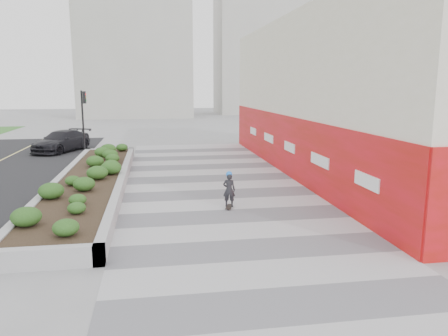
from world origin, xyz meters
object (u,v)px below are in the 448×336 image
(traffic_signal_near, at_px, (84,113))
(skateboarder, at_px, (229,190))
(planter, at_px, (91,179))
(car_dark, at_px, (61,141))

(traffic_signal_near, distance_m, skateboarder, 16.50)
(planter, xyz_separation_m, traffic_signal_near, (-1.73, 10.50, 2.34))
(traffic_signal_near, relative_size, skateboarder, 2.99)
(traffic_signal_near, height_order, car_dark, traffic_signal_near)
(planter, bearing_deg, traffic_signal_near, 99.35)
(traffic_signal_near, bearing_deg, planter, -80.65)
(car_dark, bearing_deg, planter, -49.15)
(skateboarder, relative_size, car_dark, 0.28)
(planter, relative_size, traffic_signal_near, 4.29)
(planter, height_order, car_dark, car_dark)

